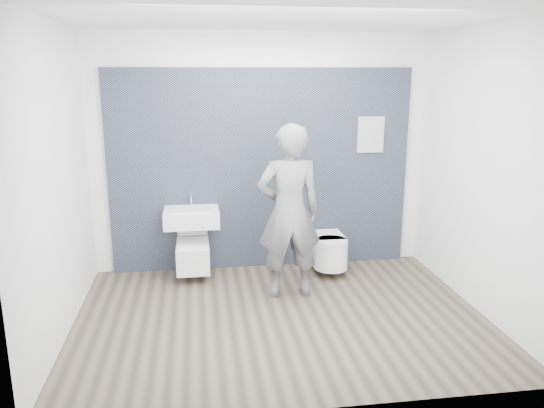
{
  "coord_description": "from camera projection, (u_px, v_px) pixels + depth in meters",
  "views": [
    {
      "loc": [
        -0.77,
        -4.75,
        2.35
      ],
      "look_at": [
        0.0,
        0.6,
        1.0
      ],
      "focal_mm": 35.0,
      "sensor_mm": 36.0,
      "label": 1
    }
  ],
  "objects": [
    {
      "name": "visitor",
      "position": [
        289.0,
        212.0,
        5.53
      ],
      "size": [
        0.68,
        0.46,
        1.85
      ],
      "primitive_type": "imported",
      "rotation": [
        0.0,
        0.0,
        3.16
      ],
      "color": "slate",
      "rests_on": "ground"
    },
    {
      "name": "room_shell",
      "position": [
        281.0,
        141.0,
        4.81
      ],
      "size": [
        4.0,
        4.0,
        4.0
      ],
      "color": "white",
      "rests_on": "ground"
    },
    {
      "name": "tile_wall",
      "position": [
        262.0,
        265.0,
        6.65
      ],
      "size": [
        3.6,
        0.06,
        2.4
      ],
      "primitive_type": "cube",
      "color": "black",
      "rests_on": "ground"
    },
    {
      "name": "info_placard",
      "position": [
        365.0,
        261.0,
        6.79
      ],
      "size": [
        0.32,
        0.03,
        0.43
      ],
      "primitive_type": "cube",
      "color": "white",
      "rests_on": "ground"
    },
    {
      "name": "washbasin",
      "position": [
        192.0,
        217.0,
        6.1
      ],
      "size": [
        0.63,
        0.47,
        0.47
      ],
      "color": "white",
      "rests_on": "ground"
    },
    {
      "name": "toilet_square",
      "position": [
        193.0,
        254.0,
        6.18
      ],
      "size": [
        0.37,
        0.54,
        0.73
      ],
      "color": "white",
      "rests_on": "ground"
    },
    {
      "name": "ground",
      "position": [
        281.0,
        317.0,
        5.23
      ],
      "size": [
        4.0,
        4.0,
        0.0
      ],
      "primitive_type": "plane",
      "color": "brown",
      "rests_on": "ground"
    },
    {
      "name": "toilet_rounded",
      "position": [
        328.0,
        250.0,
        6.33
      ],
      "size": [
        0.39,
        0.66,
        0.36
      ],
      "color": "white",
      "rests_on": "ground"
    }
  ]
}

